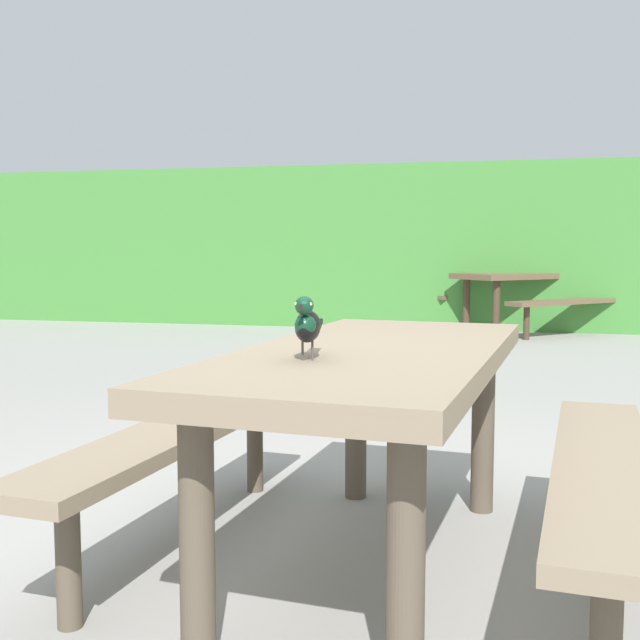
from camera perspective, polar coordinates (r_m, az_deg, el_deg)
The scene contains 5 objects.
ground_plane at distance 2.76m, azimuth -0.02°, elevation -17.17°, with size 60.00×60.00×0.00m, color gray.
hedge_wall at distance 10.96m, azimuth 10.18°, elevation 5.34°, with size 28.00×1.97×2.13m, color #428438.
picnic_table_foreground at distance 2.50m, azimuth 3.95°, elevation -6.18°, with size 1.84×1.87×0.74m.
bird_grackle at distance 2.16m, azimuth -0.95°, elevation -0.31°, with size 0.08×0.29×0.18m.
picnic_table_mid_left at distance 10.09m, azimuth 14.77°, elevation 2.35°, with size 2.40×2.40×0.74m.
Camera 1 is at (0.58, -2.48, 1.06)m, focal length 43.36 mm.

